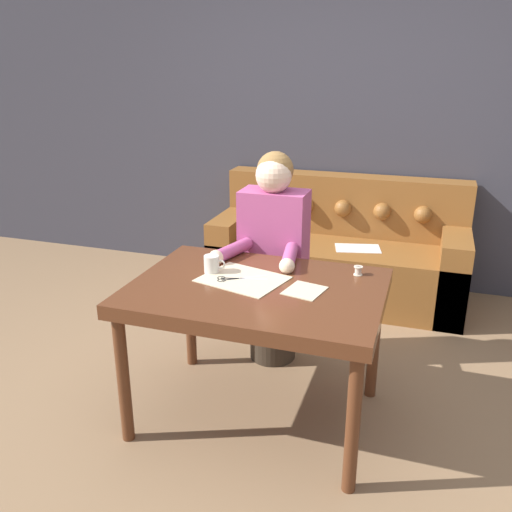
{
  "coord_description": "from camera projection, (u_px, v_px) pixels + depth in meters",
  "views": [
    {
      "loc": [
        0.71,
        -2.29,
        1.74
      ],
      "look_at": [
        -0.08,
        0.09,
        0.83
      ],
      "focal_mm": 38.0,
      "sensor_mm": 36.0,
      "label": 1
    }
  ],
  "objects": [
    {
      "name": "scissors",
      "position": [
        233.0,
        279.0,
        2.65
      ],
      "size": [
        0.24,
        0.15,
        0.01
      ],
      "color": "silver",
      "rests_on": "dining_table"
    },
    {
      "name": "dining_table",
      "position": [
        257.0,
        300.0,
        2.6
      ],
      "size": [
        1.19,
        0.86,
        0.73
      ],
      "color": "#562D19",
      "rests_on": "ground_plane"
    },
    {
      "name": "couch",
      "position": [
        338.0,
        255.0,
        4.19
      ],
      "size": [
        1.88,
        0.76,
        0.9
      ],
      "color": "brown",
      "rests_on": "ground_plane"
    },
    {
      "name": "mug",
      "position": [
        212.0,
        264.0,
        2.72
      ],
      "size": [
        0.11,
        0.08,
        0.09
      ],
      "color": "silver",
      "rests_on": "dining_table"
    },
    {
      "name": "pattern_paper_main",
      "position": [
        243.0,
        279.0,
        2.65
      ],
      "size": [
        0.45,
        0.4,
        0.0
      ],
      "color": "beige",
      "rests_on": "dining_table"
    },
    {
      "name": "pattern_paper_offcut",
      "position": [
        305.0,
        291.0,
        2.51
      ],
      "size": [
        0.2,
        0.21,
        0.0
      ],
      "color": "beige",
      "rests_on": "dining_table"
    },
    {
      "name": "wall_back",
      "position": [
        344.0,
        120.0,
        4.22
      ],
      "size": [
        8.0,
        0.06,
        2.6
      ],
      "color": "#383842",
      "rests_on": "ground_plane"
    },
    {
      "name": "thread_spool",
      "position": [
        358.0,
        271.0,
        2.7
      ],
      "size": [
        0.04,
        0.04,
        0.05
      ],
      "color": "beige",
      "rests_on": "dining_table"
    },
    {
      "name": "person",
      "position": [
        273.0,
        260.0,
        3.16
      ],
      "size": [
        0.47,
        0.58,
        1.27
      ],
      "color": "#33281E",
      "rests_on": "ground_plane"
    },
    {
      "name": "ground_plane",
      "position": [
        265.0,
        412.0,
        2.85
      ],
      "size": [
        16.0,
        16.0,
        0.0
      ],
      "primitive_type": "plane",
      "color": "#846647"
    }
  ]
}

